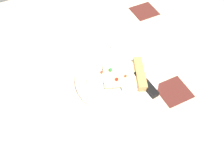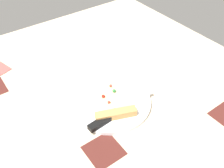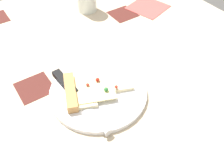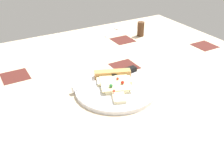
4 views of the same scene
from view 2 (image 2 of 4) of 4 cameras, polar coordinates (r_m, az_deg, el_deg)
The scene contains 4 objects.
ground_plane at distance 78.18cm, azimuth -3.15°, elevation -5.84°, with size 119.71×119.71×3.00cm.
plate at distance 77.49cm, azimuth -0.42°, elevation -3.99°, with size 25.29×25.29×1.28cm, color silver.
pizza_slice at distance 74.72cm, azimuth 0.05°, elevation -4.63°, with size 14.41×19.05×2.40cm.
knife at distance 72.57cm, azimuth 0.96°, elevation -6.68°, with size 24.09×3.70×2.45cm.
Camera 2 is at (-27.25, -44.95, 56.40)cm, focal length 39.71 mm.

